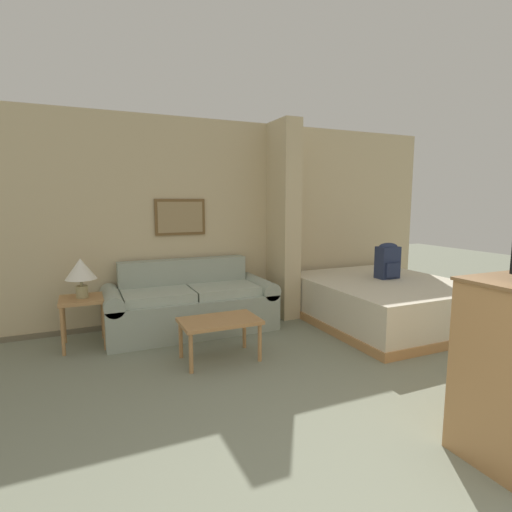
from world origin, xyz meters
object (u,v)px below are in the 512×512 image
at_px(bed, 382,301).
at_px(backpack, 388,260).
at_px(table_lamp, 81,271).
at_px(couch, 190,305).
at_px(coffee_table, 220,324).

bearing_deg(bed, backpack, 29.35).
distance_m(table_lamp, bed, 3.64).
xyz_separation_m(bed, backpack, (0.14, 0.08, 0.51)).
relative_size(couch, coffee_table, 2.62).
relative_size(coffee_table, table_lamp, 1.81).
height_order(couch, coffee_table, couch).
xyz_separation_m(coffee_table, table_lamp, (-1.22, 0.94, 0.47)).
bearing_deg(table_lamp, bed, -9.64).
height_order(table_lamp, bed, table_lamp).
bearing_deg(coffee_table, couch, 91.78).
bearing_deg(backpack, coffee_table, -170.51).
distance_m(table_lamp, backpack, 3.73).
distance_m(coffee_table, bed, 2.35).
height_order(coffee_table, table_lamp, table_lamp).
bearing_deg(table_lamp, coffee_table, -37.47).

